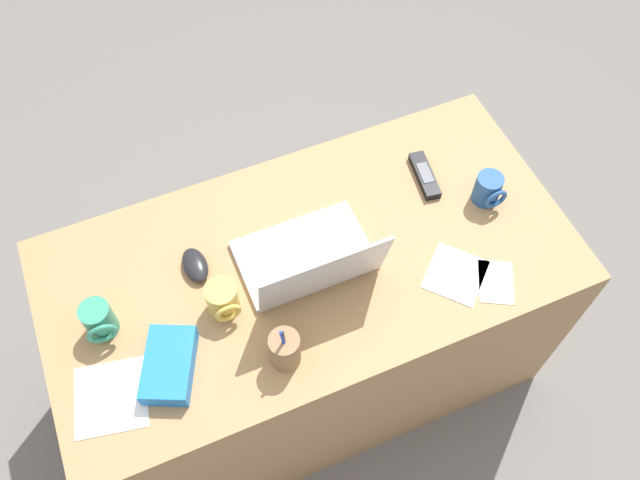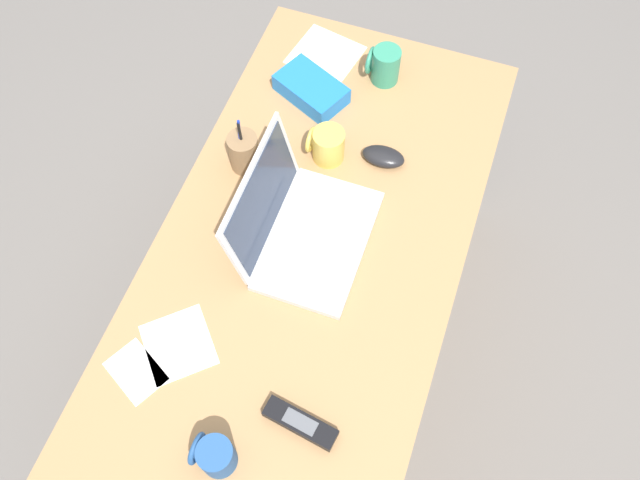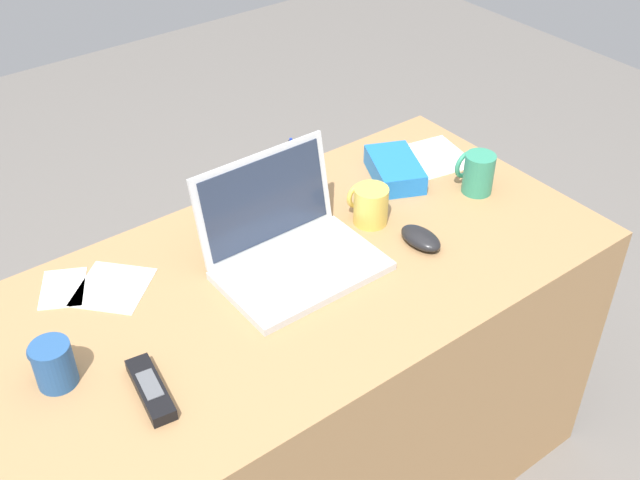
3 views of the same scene
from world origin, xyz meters
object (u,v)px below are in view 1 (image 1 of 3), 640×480
Objects in this scene: snack_bag at (169,365)px; laptop at (310,261)px; coffee_mug_spare at (223,300)px; coffee_mug_tall at (488,190)px; pen_holder at (285,349)px; cordless_phone at (425,175)px; computer_mouse at (195,265)px; coffee_mug_white at (99,321)px.

laptop is at bearing -163.40° from snack_bag.
coffee_mug_tall is at bearing -177.27° from coffee_mug_spare.
pen_holder reaches higher than snack_bag.
coffee_mug_tall and coffee_mug_spare have the same top height.
coffee_mug_tall is 0.78m from coffee_mug_spare.
pen_holder is at bearing 32.21° from cordless_phone.
laptop is 3.77× the size of coffee_mug_tall.
coffee_mug_tall is (-0.81, 0.10, 0.03)m from computer_mouse.
computer_mouse is at bearing 2.60° from cordless_phone.
coffee_mug_white is (0.26, 0.08, 0.03)m from computer_mouse.
coffee_mug_spare is at bearing -63.41° from pen_holder.
coffee_mug_white is 0.30m from coffee_mug_spare.
cordless_phone is (-0.42, -0.15, -0.03)m from laptop.
laptop reaches higher than coffee_mug_white.
computer_mouse is 0.59× the size of snack_bag.
snack_bag is at bearing -17.07° from pen_holder.
snack_bag is (0.95, 0.14, -0.02)m from coffee_mug_tall.
laptop is 2.10× the size of cordless_phone.
coffee_mug_tall is at bearing -178.03° from laptop.
pen_holder is at bearing 109.58° from computer_mouse.
snack_bag is at bearing 16.60° from laptop.
coffee_mug_white is at bearing -11.44° from coffee_mug_spare.
snack_bag is (0.17, 0.10, -0.02)m from coffee_mug_spare.
cordless_phone is 0.87m from snack_bag.
coffee_mug_white reaches higher than coffee_mug_tall.
computer_mouse is (0.27, -0.12, -0.03)m from laptop.
laptop is 0.24m from coffee_mug_spare.
laptop is at bearing 154.64° from computer_mouse.
laptop is 0.54m from coffee_mug_tall.
laptop reaches higher than coffee_mug_spare.
coffee_mug_spare reaches higher than cordless_phone.
coffee_mug_white is 0.96m from cordless_phone.
coffee_mug_white is at bearing -4.36° from laptop.
coffee_mug_tall is (-1.07, 0.02, -0.01)m from coffee_mug_white.
laptop is at bearing 175.64° from coffee_mug_white.
coffee_mug_tall is 0.55× the size of pen_holder.
pen_holder reaches higher than coffee_mug_spare.
cordless_phone is 0.89× the size of snack_bag.
pen_holder is (-0.13, 0.32, 0.04)m from computer_mouse.
coffee_mug_white is at bearing -32.34° from pen_holder.
laptop is 0.30m from computer_mouse.
coffee_mug_spare is (-0.03, 0.14, 0.03)m from computer_mouse.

